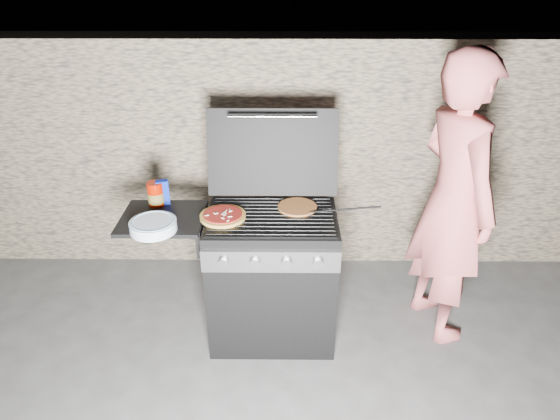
{
  "coord_description": "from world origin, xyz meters",
  "views": [
    {
      "loc": [
        0.08,
        -2.66,
        2.37
      ],
      "look_at": [
        0.05,
        0.0,
        0.95
      ],
      "focal_mm": 32.0,
      "sensor_mm": 36.0,
      "label": 1
    }
  ],
  "objects_px": {
    "sauce_jar": "(156,194)",
    "person": "(453,202)",
    "gas_grill": "(234,277)",
    "pizza_topped": "(223,215)"
  },
  "relations": [
    {
      "from": "pizza_topped",
      "to": "sauce_jar",
      "type": "distance_m",
      "value": 0.48
    },
    {
      "from": "pizza_topped",
      "to": "sauce_jar",
      "type": "relative_size",
      "value": 1.77
    },
    {
      "from": "gas_grill",
      "to": "person",
      "type": "height_order",
      "value": "person"
    },
    {
      "from": "gas_grill",
      "to": "person",
      "type": "distance_m",
      "value": 1.47
    },
    {
      "from": "gas_grill",
      "to": "pizza_topped",
      "type": "distance_m",
      "value": 0.47
    },
    {
      "from": "pizza_topped",
      "to": "gas_grill",
      "type": "bearing_deg",
      "value": 31.04
    },
    {
      "from": "gas_grill",
      "to": "sauce_jar",
      "type": "relative_size",
      "value": 8.57
    },
    {
      "from": "pizza_topped",
      "to": "sauce_jar",
      "type": "xyz_separation_m",
      "value": [
        -0.44,
        0.18,
        0.05
      ]
    },
    {
      "from": "sauce_jar",
      "to": "person",
      "type": "distance_m",
      "value": 1.87
    },
    {
      "from": "gas_grill",
      "to": "pizza_topped",
      "type": "xyz_separation_m",
      "value": [
        -0.04,
        -0.03,
        0.47
      ]
    }
  ]
}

